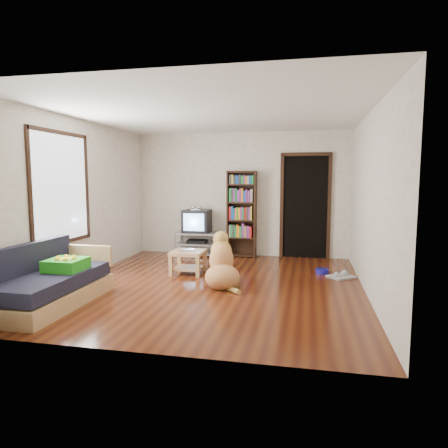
% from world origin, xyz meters
% --- Properties ---
extents(ground, '(5.00, 5.00, 0.00)m').
position_xyz_m(ground, '(0.00, 0.00, 0.00)').
color(ground, '#51230E').
rests_on(ground, ground).
extents(ceiling, '(5.00, 5.00, 0.00)m').
position_xyz_m(ceiling, '(0.00, 0.00, 2.60)').
color(ceiling, white).
rests_on(ceiling, ground).
extents(wall_back, '(4.50, 0.00, 4.50)m').
position_xyz_m(wall_back, '(0.00, 2.50, 1.30)').
color(wall_back, silver).
rests_on(wall_back, ground).
extents(wall_front, '(4.50, 0.00, 4.50)m').
position_xyz_m(wall_front, '(0.00, -2.50, 1.30)').
color(wall_front, silver).
rests_on(wall_front, ground).
extents(wall_left, '(0.00, 5.00, 5.00)m').
position_xyz_m(wall_left, '(-2.25, 0.00, 1.30)').
color(wall_left, silver).
rests_on(wall_left, ground).
extents(wall_right, '(0.00, 5.00, 5.00)m').
position_xyz_m(wall_right, '(2.25, 0.00, 1.30)').
color(wall_right, silver).
rests_on(wall_right, ground).
extents(green_cushion, '(0.48, 0.48, 0.16)m').
position_xyz_m(green_cushion, '(-1.75, -1.19, 0.50)').
color(green_cushion, green).
rests_on(green_cushion, sofa).
extents(laptop, '(0.34, 0.31, 0.02)m').
position_xyz_m(laptop, '(-0.60, 0.60, 0.41)').
color(laptop, white).
rests_on(laptop, coffee_table).
extents(dog_bowl, '(0.22, 0.22, 0.08)m').
position_xyz_m(dog_bowl, '(1.67, 1.13, 0.04)').
color(dog_bowl, '#1B1698').
rests_on(dog_bowl, ground).
extents(grey_rag, '(0.51, 0.50, 0.03)m').
position_xyz_m(grey_rag, '(1.97, 0.88, 0.01)').
color(grey_rag, '#AAAAAA').
rests_on(grey_rag, ground).
extents(window, '(0.03, 1.46, 1.70)m').
position_xyz_m(window, '(-2.23, -0.50, 1.50)').
color(window, white).
rests_on(window, wall_left).
extents(doorway, '(1.03, 0.05, 2.19)m').
position_xyz_m(doorway, '(1.35, 2.48, 1.12)').
color(doorway, black).
rests_on(doorway, wall_back).
extents(tv_stand, '(0.90, 0.45, 0.50)m').
position_xyz_m(tv_stand, '(-0.90, 2.25, 0.27)').
color(tv_stand, '#99999E').
rests_on(tv_stand, ground).
extents(crt_tv, '(0.55, 0.52, 0.58)m').
position_xyz_m(crt_tv, '(-0.90, 2.27, 0.74)').
color(crt_tv, black).
rests_on(crt_tv, tv_stand).
extents(bookshelf, '(0.60, 0.30, 1.80)m').
position_xyz_m(bookshelf, '(0.05, 2.34, 1.00)').
color(bookshelf, black).
rests_on(bookshelf, ground).
extents(sofa, '(0.80, 1.80, 0.80)m').
position_xyz_m(sofa, '(-1.87, -1.38, 0.26)').
color(sofa, tan).
rests_on(sofa, ground).
extents(coffee_table, '(0.55, 0.55, 0.40)m').
position_xyz_m(coffee_table, '(-0.60, 0.63, 0.28)').
color(coffee_table, tan).
rests_on(coffee_table, ground).
extents(dog, '(0.67, 0.94, 0.85)m').
position_xyz_m(dog, '(0.13, 0.01, 0.31)').
color(dog, '#D98E53').
rests_on(dog, ground).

